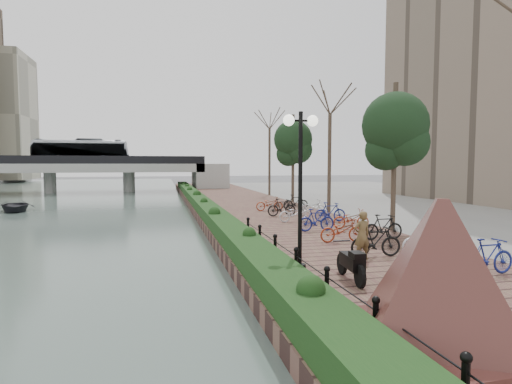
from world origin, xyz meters
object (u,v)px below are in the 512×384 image
object	(u,v)px
motorcycle	(350,262)
lamppost	(300,155)
boat	(15,206)
granite_monument	(440,271)
pedestrian	(362,235)

from	to	relation	value
motorcycle	lamppost	bearing A→B (deg)	123.96
boat	granite_monument	bearing A→B (deg)	-78.83
boat	motorcycle	bearing A→B (deg)	-74.80
pedestrian	granite_monument	bearing A→B (deg)	67.99
motorcycle	pedestrian	distance (m)	2.43
granite_monument	boat	world-z (taller)	granite_monument
motorcycle	pedestrian	world-z (taller)	pedestrian
granite_monument	boat	size ratio (longest dim) A/B	1.06
motorcycle	boat	bearing A→B (deg)	128.62
granite_monument	motorcycle	world-z (taller)	granite_monument
granite_monument	boat	distance (m)	30.46
pedestrian	lamppost	bearing A→B (deg)	6.14
pedestrian	boat	world-z (taller)	pedestrian
lamppost	boat	xyz separation A→B (m)	(-14.26, 21.46, -3.31)
pedestrian	motorcycle	bearing A→B (deg)	49.15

